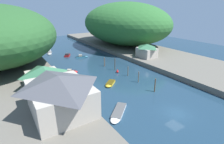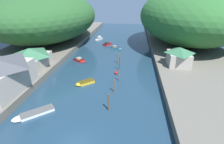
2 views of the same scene
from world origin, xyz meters
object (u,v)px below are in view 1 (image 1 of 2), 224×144
Objects in this scene: boat_far_upstream at (110,84)px; boat_small_dinghy at (50,53)px; boat_cabin_cruiser at (118,113)px; waterfront_building at (60,93)px; person_on_quay at (63,82)px; boat_near_quay at (71,72)px; boat_far_right_bank at (82,57)px; channel_buoy_near at (117,71)px; right_bank_cottage at (147,50)px; boat_mid_channel at (67,55)px; boathouse_shed at (45,76)px.

boat_small_dinghy reaches higher than boat_far_upstream.
boat_small_dinghy is at bearing -42.58° from boat_cabin_cruiser.
boat_small_dinghy is at bearing 78.26° from waterfront_building.
boat_far_upstream is 2.35× the size of person_on_quay.
waterfront_building is at bearing 12.51° from boat_near_quay.
boat_small_dinghy is at bearing -124.12° from boat_far_right_bank.
boat_far_upstream is 25.65m from boat_far_right_bank.
boat_far_upstream is (4.78, -12.82, -0.01)m from boat_near_quay.
boat_far_right_bank is 19.81m from channel_buoy_near.
boat_small_dinghy reaches higher than boat_far_right_bank.
waterfront_building is 2.64× the size of boat_far_right_bank.
boat_far_upstream is at bearing -137.01° from channel_buoy_near.
boat_far_upstream is 37.78m from boat_small_dinghy.
right_bank_cottage is at bearing -90.25° from person_on_quay.
boat_near_quay is 0.96× the size of boat_mid_channel.
boat_cabin_cruiser is at bearing -172.81° from person_on_quay.
boat_far_upstream is 0.70× the size of boat_cabin_cruiser.
right_bank_cottage is 15.43m from channel_buoy_near.
boat_mid_channel is 2.51× the size of person_on_quay.
boat_mid_channel is (0.50, 30.53, 0.07)m from boat_far_upstream.
boat_small_dinghy is (1.03, 48.46, 0.14)m from boat_cabin_cruiser.
right_bank_cottage is 3.65× the size of person_on_quay.
waterfront_building is at bearing 76.38° from boat_far_upstream.
boathouse_shed is 9.00× the size of channel_buoy_near.
boat_cabin_cruiser is (-0.49, -23.74, -0.06)m from boat_near_quay.
person_on_quay is (-10.81, -28.31, 2.02)m from boat_mid_channel.
right_bank_cottage is at bearing -14.82° from boat_mid_channel.
person_on_quay is at bearing -166.45° from right_bank_cottage.
waterfront_building is at bearing -6.72° from boat_far_right_bank.
boat_mid_channel is (5.77, 41.45, 0.12)m from boat_cabin_cruiser.
right_bank_cottage reaches higher than boat_far_right_bank.
boat_far_upstream is at bearing -115.94° from person_on_quay.
boathouse_shed reaches higher than person_on_quay.
boat_near_quay is at bearing 146.37° from channel_buoy_near.
person_on_quay is at bearing -79.59° from boat_mid_channel.
boathouse_shed is 2.42× the size of boat_far_upstream.
boat_mid_channel is 8.47m from boat_small_dinghy.
channel_buoy_near is 16.81m from person_on_quay.
right_bank_cottage is at bearing 68.39° from boat_far_right_bank.
boat_small_dinghy is at bearing -33.90° from boat_far_upstream.
right_bank_cottage is 29.14m from boat_mid_channel.
channel_buoy_near reaches higher than boat_near_quay.
waterfront_building is 1.19× the size of boathouse_shed.
person_on_quay is at bearing 8.84° from boat_near_quay.
waterfront_building reaches higher than channel_buoy_near.
boat_near_quay reaches higher than boat_cabin_cruiser.
boat_far_right_bank is 27.27m from person_on_quay.
channel_buoy_near is (2.03, -19.71, 0.06)m from boat_far_right_bank.
channel_buoy_near is (11.31, 16.55, 0.18)m from boat_cabin_cruiser.
boat_cabin_cruiser is 14.23m from person_on_quay.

